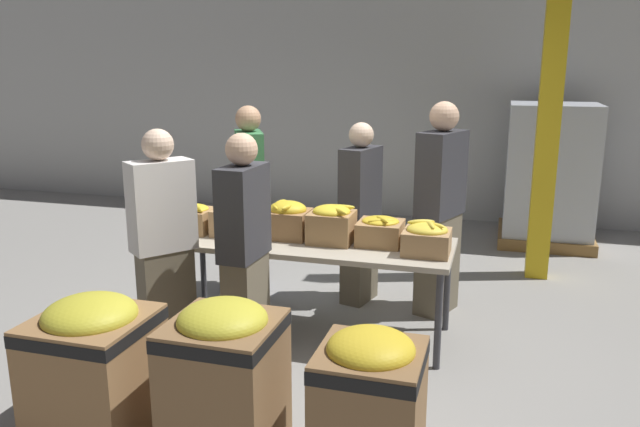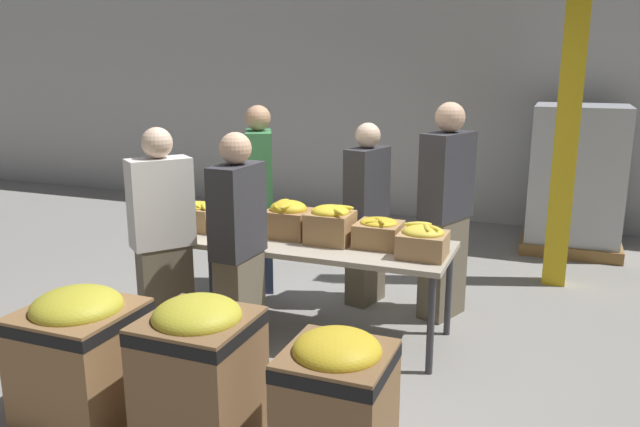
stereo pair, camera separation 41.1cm
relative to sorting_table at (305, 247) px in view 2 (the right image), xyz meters
name	(u,v)px [view 2 (the right image)]	position (x,y,z in m)	size (l,w,h in m)	color
ground_plane	(306,330)	(0.00, 0.00, -0.69)	(30.00, 30.00, 0.00)	gray
wall_back	(425,68)	(0.00, 4.06, 1.31)	(16.00, 0.08, 4.00)	#B7B7B2
sorting_table	(305,247)	(0.00, 0.00, 0.00)	(2.22, 0.80, 0.74)	#B2A893
banana_box_0	(197,215)	(-0.95, -0.01, 0.17)	(0.33, 0.31, 0.24)	#A37A4C
banana_box_1	(237,217)	(-0.58, -0.01, 0.18)	(0.33, 0.26, 0.28)	tan
banana_box_2	(289,218)	(-0.16, 0.05, 0.20)	(0.33, 0.34, 0.29)	olive
banana_box_3	(331,223)	(0.20, 0.01, 0.20)	(0.33, 0.32, 0.29)	#A37A4C
banana_box_4	(379,232)	(0.56, 0.06, 0.16)	(0.33, 0.32, 0.23)	#A37A4C
banana_box_5	(423,240)	(0.92, -0.08, 0.17)	(0.33, 0.31, 0.24)	tan
volunteer_0	(445,213)	(0.93, 0.71, 0.19)	(0.40, 0.53, 1.77)	#6B604C
volunteer_1	(163,241)	(-0.86, -0.60, 0.12)	(0.44, 0.48, 1.63)	#6B604C
volunteer_2	(366,215)	(0.25, 0.77, 0.09)	(0.31, 0.46, 1.58)	#6B604C
volunteer_3	(239,250)	(-0.25, -0.59, 0.11)	(0.24, 0.44, 1.62)	#6B604C
volunteer_4	(260,200)	(-0.76, 0.75, 0.15)	(0.41, 0.51, 1.70)	#2D3856
donation_bin_0	(81,350)	(-0.75, -1.61, -0.27)	(0.62, 0.62, 0.80)	olive
donation_bin_1	(200,369)	(0.06, -1.61, -0.23)	(0.56, 0.56, 0.86)	olive
donation_bin_2	(337,403)	(0.84, -1.61, -0.27)	(0.52, 0.52, 0.80)	olive
support_pillar	(573,70)	(1.80, 1.90, 1.31)	(0.21, 0.21, 4.00)	gold
pallet_stack_0	(576,179)	(1.94, 3.20, 0.11)	(1.05, 1.05, 1.62)	olive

